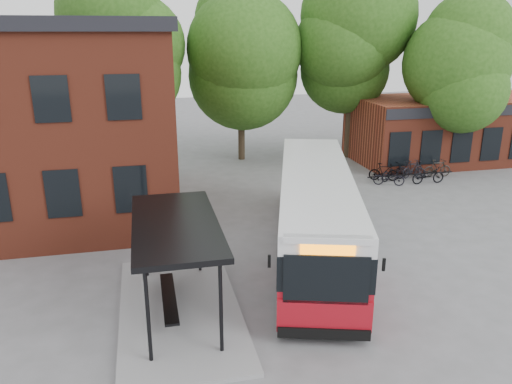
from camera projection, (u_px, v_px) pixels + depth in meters
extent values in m
plane|color=slate|center=(311.00, 280.00, 16.85)|extent=(100.00, 100.00, 0.00)
imported|color=black|center=(389.00, 178.00, 27.09)|extent=(1.75, 1.19, 0.87)
imported|color=black|center=(384.00, 172.00, 27.93)|extent=(1.70, 1.11, 1.00)
imported|color=black|center=(393.00, 172.00, 27.97)|extent=(1.91, 1.17, 0.95)
imported|color=black|center=(413.00, 169.00, 28.55)|extent=(1.75, 1.06, 1.01)
imported|color=black|center=(428.00, 175.00, 27.38)|extent=(1.89, 0.67, 0.99)
imported|color=black|center=(411.00, 170.00, 28.44)|extent=(1.69, 1.08, 0.99)
imported|color=#282521|center=(437.00, 168.00, 28.60)|extent=(1.73, 0.49, 1.04)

